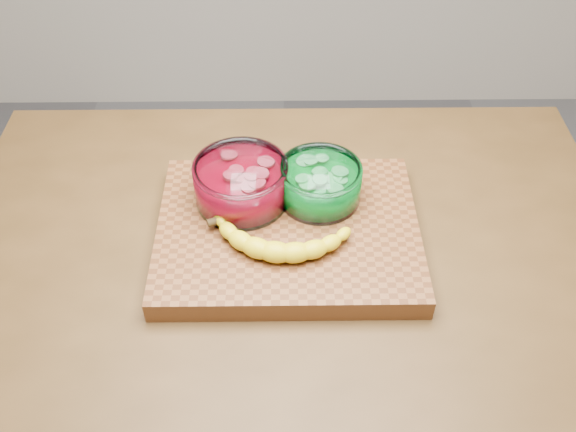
{
  "coord_description": "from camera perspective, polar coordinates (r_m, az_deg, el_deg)",
  "views": [
    {
      "loc": [
        -0.01,
        -0.78,
        1.72
      ],
      "look_at": [
        0.0,
        0.0,
        0.96
      ],
      "focal_mm": 40.0,
      "sensor_mm": 36.0,
      "label": 1
    }
  ],
  "objects": [
    {
      "name": "counter",
      "position": [
        1.49,
        0.0,
        -14.12
      ],
      "size": [
        1.2,
        0.8,
        0.9
      ],
      "primitive_type": "cube",
      "color": "#472F15",
      "rests_on": "ground"
    },
    {
      "name": "cutting_board",
      "position": [
        1.12,
        0.0,
        -1.46
      ],
      "size": [
        0.45,
        0.35,
        0.04
      ],
      "primitive_type": "cube",
      "color": "brown",
      "rests_on": "counter"
    },
    {
      "name": "bowl_red",
      "position": [
        1.13,
        -4.18,
        2.91
      ],
      "size": [
        0.17,
        0.17,
        0.08
      ],
      "color": "white",
      "rests_on": "cutting_board"
    },
    {
      "name": "bowl_green",
      "position": [
        1.13,
        2.84,
        2.93
      ],
      "size": [
        0.15,
        0.15,
        0.07
      ],
      "color": "white",
      "rests_on": "cutting_board"
    },
    {
      "name": "banana",
      "position": [
        1.06,
        -0.59,
        -1.75
      ],
      "size": [
        0.27,
        0.14,
        0.04
      ],
      "primitive_type": null,
      "color": "yellow",
      "rests_on": "cutting_board"
    }
  ]
}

